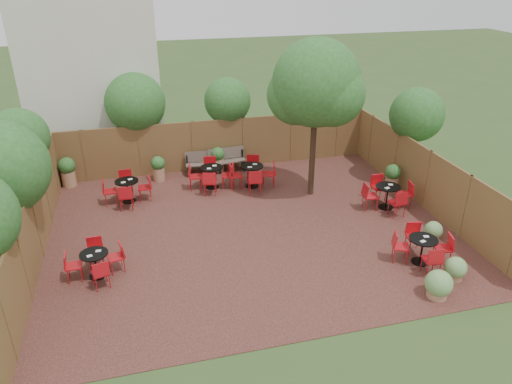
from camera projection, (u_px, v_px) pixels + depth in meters
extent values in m
plane|color=#354F23|center=(250.00, 229.00, 14.74)|extent=(80.00, 80.00, 0.00)
cube|color=#3A1A17|center=(250.00, 229.00, 14.74)|extent=(12.00, 10.00, 0.02)
cube|color=brown|center=(219.00, 144.00, 18.66)|extent=(12.00, 0.08, 2.00)
cube|color=brown|center=(35.00, 225.00, 12.95)|extent=(0.08, 10.00, 2.00)
cube|color=brown|center=(427.00, 180.00, 15.66)|extent=(0.08, 10.00, 2.00)
cube|color=beige|center=(91.00, 58.00, 18.94)|extent=(5.00, 4.00, 8.00)
sphere|color=#22591C|center=(19.00, 138.00, 14.75)|extent=(1.82, 1.82, 1.82)
sphere|color=#22591C|center=(0.00, 168.00, 12.08)|extent=(2.44, 2.44, 2.44)
sphere|color=#22591C|center=(135.00, 103.00, 17.86)|extent=(2.25, 2.25, 2.25)
sphere|color=#22591C|center=(227.00, 101.00, 18.62)|extent=(1.82, 1.82, 1.82)
sphere|color=#22591C|center=(299.00, 93.00, 19.44)|extent=(2.05, 2.05, 2.05)
sphere|color=#22591C|center=(417.00, 115.00, 16.85)|extent=(1.92, 1.92, 1.92)
cylinder|color=black|center=(313.00, 138.00, 16.05)|extent=(0.21, 0.21, 4.15)
sphere|color=#22591C|center=(316.00, 83.00, 15.23)|extent=(2.86, 2.86, 2.86)
sphere|color=#22591C|center=(297.00, 95.00, 15.66)|extent=(2.00, 2.00, 2.00)
sphere|color=#22591C|center=(332.00, 94.00, 15.10)|extent=(2.08, 2.08, 2.08)
cube|color=brown|center=(204.00, 164.00, 18.37)|extent=(1.42, 0.57, 0.05)
cube|color=brown|center=(203.00, 156.00, 18.42)|extent=(1.38, 0.27, 0.42)
cube|color=black|center=(188.00, 171.00, 18.32)|extent=(0.10, 0.42, 0.37)
cube|color=black|center=(220.00, 168.00, 18.60)|extent=(0.10, 0.42, 0.37)
cube|color=brown|center=(227.00, 161.00, 18.56)|extent=(1.50, 0.56, 0.05)
cube|color=brown|center=(226.00, 153.00, 18.61)|extent=(1.47, 0.24, 0.44)
cube|color=black|center=(210.00, 168.00, 18.51)|extent=(0.10, 0.44, 0.39)
cube|color=black|center=(244.00, 165.00, 18.81)|extent=(0.10, 0.44, 0.39)
cylinder|color=black|center=(129.00, 201.00, 16.40)|extent=(0.46, 0.46, 0.03)
cylinder|color=black|center=(128.00, 191.00, 16.24)|extent=(0.05, 0.05, 0.73)
cylinder|color=black|center=(127.00, 181.00, 16.08)|extent=(0.79, 0.79, 0.03)
cube|color=white|center=(130.00, 179.00, 16.17)|extent=(0.15, 0.11, 0.02)
cube|color=white|center=(123.00, 182.00, 15.93)|extent=(0.15, 0.11, 0.02)
cylinder|color=black|center=(385.00, 207.00, 15.97)|extent=(0.47, 0.47, 0.03)
cylinder|color=black|center=(387.00, 197.00, 15.81)|extent=(0.05, 0.05, 0.74)
cylinder|color=black|center=(388.00, 187.00, 15.64)|extent=(0.81, 0.81, 0.03)
cube|color=white|center=(391.00, 185.00, 15.73)|extent=(0.15, 0.11, 0.02)
cube|color=white|center=(387.00, 188.00, 15.50)|extent=(0.15, 0.11, 0.02)
cylinder|color=black|center=(98.00, 276.00, 12.50)|extent=(0.42, 0.42, 0.03)
cylinder|color=black|center=(96.00, 265.00, 12.35)|extent=(0.05, 0.05, 0.67)
cylinder|color=black|center=(94.00, 254.00, 12.20)|extent=(0.73, 0.73, 0.03)
cube|color=white|center=(98.00, 251.00, 12.29)|extent=(0.15, 0.12, 0.01)
cube|color=white|center=(89.00, 256.00, 12.07)|extent=(0.15, 0.12, 0.01)
cylinder|color=black|center=(252.00, 186.00, 17.49)|extent=(0.48, 0.48, 0.03)
cylinder|color=black|center=(252.00, 176.00, 17.32)|extent=(0.05, 0.05, 0.77)
cylinder|color=black|center=(252.00, 166.00, 17.15)|extent=(0.83, 0.83, 0.03)
cube|color=white|center=(255.00, 164.00, 17.24)|extent=(0.17, 0.14, 0.02)
cube|color=white|center=(250.00, 167.00, 17.00)|extent=(0.17, 0.14, 0.02)
cylinder|color=black|center=(420.00, 262.00, 13.08)|extent=(0.45, 0.45, 0.03)
cylinder|color=black|center=(422.00, 251.00, 12.92)|extent=(0.05, 0.05, 0.71)
cylinder|color=black|center=(424.00, 239.00, 12.76)|extent=(0.77, 0.77, 0.03)
cube|color=white|center=(426.00, 236.00, 12.85)|extent=(0.16, 0.13, 0.02)
cube|color=white|center=(423.00, 241.00, 12.62)|extent=(0.16, 0.13, 0.02)
cylinder|color=black|center=(212.00, 187.00, 17.41)|extent=(0.47, 0.47, 0.03)
cylinder|color=black|center=(212.00, 177.00, 17.24)|extent=(0.05, 0.05, 0.75)
cylinder|color=black|center=(211.00, 168.00, 17.07)|extent=(0.82, 0.82, 0.03)
cube|color=white|center=(214.00, 166.00, 17.17)|extent=(0.17, 0.14, 0.02)
cube|color=white|center=(209.00, 169.00, 16.93)|extent=(0.17, 0.14, 0.02)
cylinder|color=#9D6D4E|center=(159.00, 174.00, 17.88)|extent=(0.43, 0.43, 0.50)
sphere|color=#22591C|center=(158.00, 163.00, 17.69)|extent=(0.52, 0.52, 0.52)
cylinder|color=#9D6D4E|center=(218.00, 165.00, 18.69)|extent=(0.44, 0.44, 0.51)
sphere|color=#22591C|center=(218.00, 154.00, 18.49)|extent=(0.53, 0.53, 0.53)
cylinder|color=#9D6D4E|center=(69.00, 179.00, 17.41)|extent=(0.50, 0.50, 0.58)
sphere|color=#22591C|center=(67.00, 166.00, 17.18)|extent=(0.60, 0.60, 0.60)
cylinder|color=#9D6D4E|center=(391.00, 184.00, 17.05)|extent=(0.46, 0.46, 0.53)
sphere|color=#22591C|center=(393.00, 172.00, 16.84)|extent=(0.55, 0.55, 0.55)
cylinder|color=#9D6D4E|center=(454.00, 275.00, 12.39)|extent=(0.42, 0.42, 0.19)
sphere|color=#608F4A|center=(456.00, 268.00, 12.28)|extent=(0.57, 0.57, 0.57)
cylinder|color=#9D6D4E|center=(437.00, 293.00, 11.71)|extent=(0.49, 0.49, 0.22)
sphere|color=#608F4A|center=(439.00, 283.00, 11.59)|extent=(0.67, 0.67, 0.67)
cylinder|color=#9D6D4E|center=(432.00, 236.00, 14.15)|extent=(0.38, 0.38, 0.17)
sphere|color=#608F4A|center=(433.00, 230.00, 14.05)|extent=(0.52, 0.52, 0.52)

